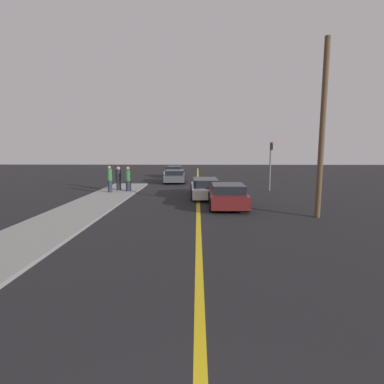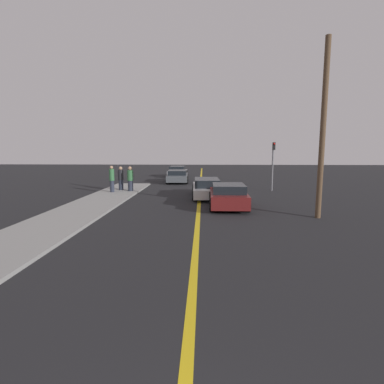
{
  "view_description": "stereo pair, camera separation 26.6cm",
  "coord_description": "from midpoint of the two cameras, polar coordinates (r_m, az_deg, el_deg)",
  "views": [
    {
      "loc": [
        -0.05,
        -1.1,
        3.04
      ],
      "look_at": [
        -0.31,
        13.07,
        1.03
      ],
      "focal_mm": 28.0,
      "sensor_mm": 36.0,
      "label": 1
    },
    {
      "loc": [
        0.22,
        -1.09,
        3.04
      ],
      "look_at": [
        -0.31,
        13.07,
        1.03
      ],
      "focal_mm": 28.0,
      "sensor_mm": 36.0,
      "label": 2
    }
  ],
  "objects": [
    {
      "name": "road_center_line",
      "position": [
        19.34,
        1.85,
        -0.97
      ],
      "size": [
        0.2,
        60.0,
        0.01
      ],
      "color": "gold",
      "rests_on": "ground_plane"
    },
    {
      "name": "sidewalk_left",
      "position": [
        14.99,
        -21.12,
        -3.96
      ],
      "size": [
        2.85,
        24.73,
        0.12
      ],
      "color": "gray",
      "rests_on": "ground_plane"
    },
    {
      "name": "car_near_right_lane",
      "position": [
        15.93,
        7.39,
        -0.74
      ],
      "size": [
        2.03,
        3.88,
        1.25
      ],
      "rotation": [
        0.0,
        0.0,
        -0.01
      ],
      "color": "maroon",
      "rests_on": "ground_plane"
    },
    {
      "name": "car_ahead_center",
      "position": [
        19.37,
        3.2,
        0.78
      ],
      "size": [
        1.98,
        4.85,
        1.21
      ],
      "rotation": [
        0.0,
        0.0,
        0.03
      ],
      "color": "silver",
      "rests_on": "ground_plane"
    },
    {
      "name": "car_far_distant",
      "position": [
        28.0,
        -2.51,
        3.02
      ],
      "size": [
        2.1,
        4.35,
        1.16
      ],
      "rotation": [
        0.0,
        0.0,
        0.04
      ],
      "color": "#4C5156",
      "rests_on": "ground_plane"
    },
    {
      "name": "car_parked_left_lot",
      "position": [
        33.81,
        -2.54,
        3.92
      ],
      "size": [
        2.07,
        3.97,
        1.21
      ],
      "rotation": [
        0.0,
        0.0,
        -0.04
      ],
      "color": "#9E9EA3",
      "rests_on": "ground_plane"
    },
    {
      "name": "pedestrian_mid_group",
      "position": [
        21.44,
        -14.68,
        2.44
      ],
      "size": [
        0.34,
        0.34,
        1.82
      ],
      "color": "#282D3D",
      "rests_on": "sidewalk_left"
    },
    {
      "name": "pedestrian_far_standing",
      "position": [
        21.75,
        -11.32,
        2.48
      ],
      "size": [
        0.43,
        0.43,
        1.75
      ],
      "color": "#282D3D",
      "rests_on": "sidewalk_left"
    },
    {
      "name": "pedestrian_by_sign",
      "position": [
        22.41,
        -13.08,
        2.55
      ],
      "size": [
        0.39,
        0.39,
        1.71
      ],
      "color": "#282D3D",
      "rests_on": "sidewalk_left"
    },
    {
      "name": "traffic_light",
      "position": [
        22.81,
        15.49,
        5.72
      ],
      "size": [
        0.18,
        0.4,
        3.57
      ],
      "color": "slate",
      "rests_on": "ground_plane"
    },
    {
      "name": "utility_pole",
      "position": [
        14.42,
        24.16,
        10.7
      ],
      "size": [
        0.24,
        0.24,
        7.76
      ],
      "color": "brown",
      "rests_on": "ground_plane"
    }
  ]
}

